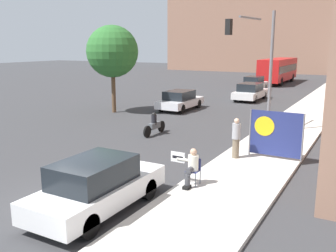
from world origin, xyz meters
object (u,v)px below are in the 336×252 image
Objects in this scene: city_bus_on_road at (278,69)px; car_on_road_midblock at (250,92)px; seated_protester at (191,166)px; motorcycle_on_road at (154,125)px; jogger_on_sidewalk at (236,138)px; car_on_road_distant at (254,84)px; traffic_light_pole at (255,52)px; protest_banner at (275,134)px; car_on_road_nearest at (180,100)px; parked_car_curbside at (97,186)px; street_tree_near_curb at (112,52)px.

car_on_road_midblock is at bearing -84.92° from city_bus_on_road.
seated_protester reaches higher than motorcycle_on_road.
jogger_on_sidewalk is at bearing -74.88° from car_on_road_midblock.
city_bus_on_road reaches higher than car_on_road_midblock.
seated_protester is at bearing -77.63° from car_on_road_distant.
traffic_light_pole is at bearing -43.18° from jogger_on_sidewalk.
traffic_light_pole reaches higher than protest_banner.
car_on_road_midblock reaches higher than motorcycle_on_road.
seated_protester is 4.64m from protest_banner.
traffic_light_pole is at bearing -32.99° from car_on_road_nearest.
parked_car_curbside is at bearing -70.39° from car_on_road_nearest.
car_on_road_nearest is 2.11× the size of motorcycle_on_road.
parked_car_curbside is at bearing -94.07° from traffic_light_pole.
parked_car_curbside reaches higher than car_on_road_distant.
car_on_road_distant is 17.96m from street_tree_near_curb.
traffic_light_pole is 19.15m from car_on_road_distant.
traffic_light_pole reaches higher than car_on_road_nearest.
car_on_road_nearest is at bearing 107.53° from motorcycle_on_road.
seated_protester is 37.11m from city_bus_on_road.
car_on_road_midblock is 16.00m from city_bus_on_road.
parked_car_curbside is 39.69m from city_bus_on_road.
street_tree_near_curb is (-9.37, 13.11, 3.43)m from parked_car_curbside.
street_tree_near_curb is at bearing -101.09° from city_bus_on_road.
motorcycle_on_road is at bearing -87.41° from car_on_road_distant.
protest_banner is 24.11m from car_on_road_distant.
city_bus_on_road is at bearing 95.08° from car_on_road_midblock.
parked_car_curbside is at bearing 110.78° from jogger_on_sidewalk.
street_tree_near_curb is (-10.95, 10.30, 3.40)m from seated_protester.
traffic_light_pole is 6.49m from motorcycle_on_road.
street_tree_near_curb is (-5.95, 4.36, 3.66)m from motorcycle_on_road.
car_on_road_distant is (-6.22, 23.58, -0.21)m from jogger_on_sidewalk.
street_tree_near_curb is (-12.58, 5.97, 3.04)m from protest_banner.
car_on_road_nearest is (-9.00, 9.10, -0.43)m from protest_banner.
motorcycle_on_road is at bearing -143.30° from traffic_light_pole.
seated_protester is at bearing -43.24° from street_tree_near_curb.
jogger_on_sidewalk is at bearing -23.78° from motorcycle_on_road.
car_on_road_distant is at bearing 103.84° from car_on_road_midblock.
jogger_on_sidewalk is at bearing 100.63° from seated_protester.
motorcycle_on_road is at bearing 144.72° from seated_protester.
street_tree_near_curb reaches higher than motorcycle_on_road.
traffic_light_pole is 8.66m from car_on_road_nearest.
seated_protester is 27.85m from car_on_road_distant.
protest_banner is 17.48m from car_on_road_midblock.
street_tree_near_curb is (-3.58, -3.13, 3.48)m from car_on_road_nearest.
seated_protester is 0.75× the size of jogger_on_sidewalk.
seated_protester is at bearing -49.90° from motorcycle_on_road.
parked_car_curbside reaches higher than car_on_road_midblock.
parked_car_curbside is 23.71m from car_on_road_midblock.
protest_banner is 1.05× the size of motorcycle_on_road.
city_bus_on_road is at bearing 86.10° from car_on_road_nearest.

